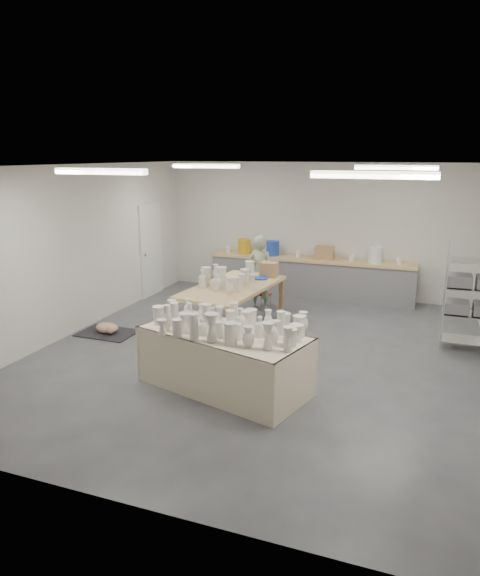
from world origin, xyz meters
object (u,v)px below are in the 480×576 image
at_px(work_table, 235,284).
at_px(drying_table, 225,357).
at_px(potter, 261,273).
at_px(red_stool, 264,294).

bearing_deg(work_table, drying_table, -65.54).
bearing_deg(potter, drying_table, 113.88).
relative_size(drying_table, work_table, 1.04).
height_order(work_table, red_stool, work_table).
distance_m(work_table, potter, 1.40).
distance_m(work_table, red_stool, 1.77).
xyz_separation_m(work_table, potter, (0.04, 1.39, -0.09)).
height_order(drying_table, work_table, work_table).
relative_size(drying_table, red_stool, 6.53).
bearing_deg(drying_table, work_table, 123.54).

